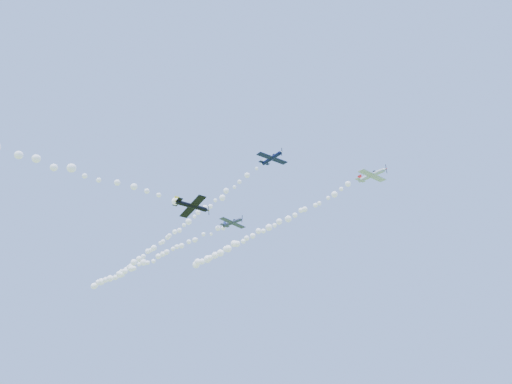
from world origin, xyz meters
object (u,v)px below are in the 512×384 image
Objects in this scene: plane_white at (372,175)px; plane_black at (192,206)px; plane_navy at (272,158)px; plane_grey at (233,223)px.

plane_white is 42.77m from plane_black.
plane_white is 23.48m from plane_navy.
plane_white reaches higher than plane_navy.
plane_navy is 0.97× the size of plane_grey.
plane_grey is at bearing 170.92° from plane_navy.
plane_navy is at bearing -19.02° from plane_grey.
plane_black is (10.86, -24.55, -9.35)m from plane_grey.
plane_navy reaches higher than plane_black.
plane_navy is 22.51m from plane_black.
plane_navy is (-13.67, -19.08, -0.73)m from plane_white.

